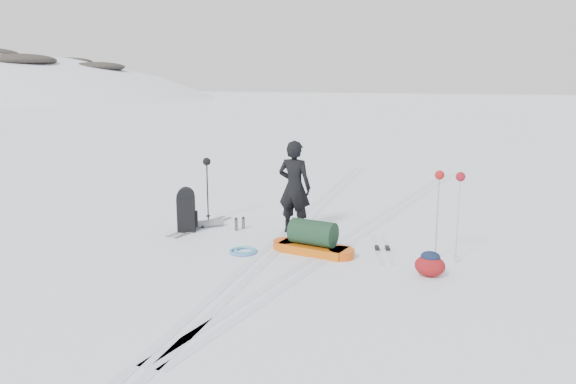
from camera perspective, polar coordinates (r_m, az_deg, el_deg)
name	(u,v)px	position (r m, az deg, el deg)	size (l,w,h in m)	color
ground	(280,241)	(10.69, -0.77, -5.04)	(200.00, 200.00, 0.00)	white
ski_tracks	(325,232)	(11.29, 3.75, -4.13)	(3.38, 17.97, 0.01)	silver
skier	(294,187)	(11.07, 0.66, 0.49)	(0.68, 0.44, 1.86)	black
pulk_sled	(313,241)	(9.94, 2.54, -4.96)	(1.61, 0.68, 0.60)	#D35A0C
expedition_rucksack	(189,211)	(11.48, -9.99, -1.90)	(0.75, 0.90, 0.90)	black
ski_poles_black	(207,169)	(12.11, -8.24, 2.30)	(0.17, 0.19, 1.38)	black
ski_poles_silver	(449,186)	(9.61, 16.08, 0.56)	(0.49, 0.20, 1.55)	#ABADB2
touring_skis_grey	(201,226)	(11.84, -8.86, -3.44)	(0.55, 1.89, 0.07)	gray
touring_skis_white	(382,249)	(10.30, 9.54, -5.77)	(0.82, 1.87, 0.07)	silver
rope_coil	(244,251)	(10.06, -4.51, -5.98)	(0.59, 0.59, 0.06)	#5082C4
small_daypack	(430,264)	(9.10, 14.23, -7.12)	(0.59, 0.55, 0.41)	maroon
thermos_pair	(240,224)	(11.51, -4.93, -3.22)	(0.16, 0.27, 0.26)	#53545A
stuff_sack	(300,226)	(11.31, 1.20, -3.52)	(0.37, 0.29, 0.22)	black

